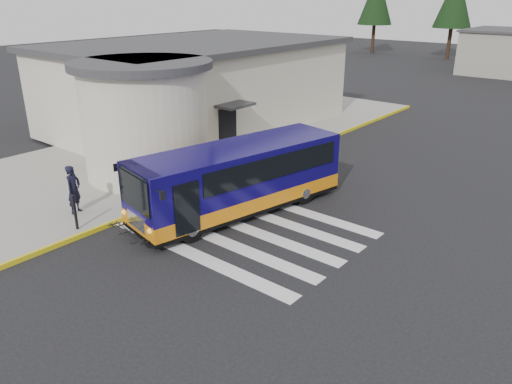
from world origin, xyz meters
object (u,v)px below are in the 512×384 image
Objects in this scene: pedestrian_a at (74,190)px; pedestrian_b at (150,172)px; transit_bus at (238,181)px; bollard at (75,212)px.

pedestrian_b is (0.53, 2.98, -0.04)m from pedestrian_a.
pedestrian_a is at bearing -124.22° from transit_bus.
pedestrian_a is 3.02m from pedestrian_b.
transit_bus reaches higher than bollard.
transit_bus is 5.82m from pedestrian_a.
pedestrian_a is 1.46m from bollard.
pedestrian_a reaches higher than bollard.
pedestrian_b is 1.38× the size of bollard.
pedestrian_a is 1.05× the size of pedestrian_b.
bollard is at bearing -109.99° from transit_bus.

